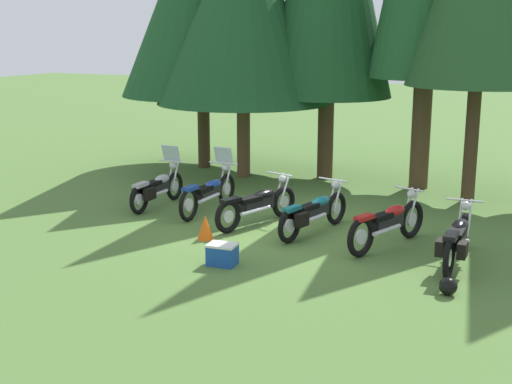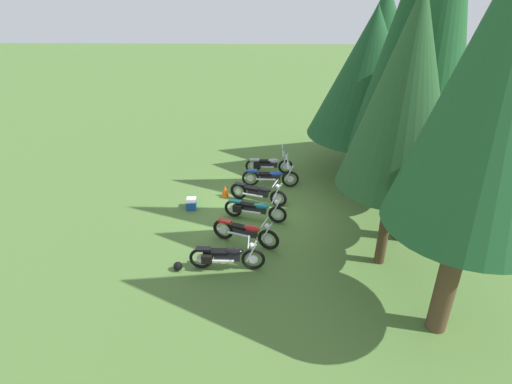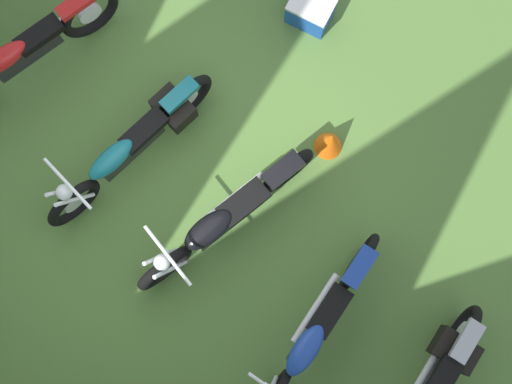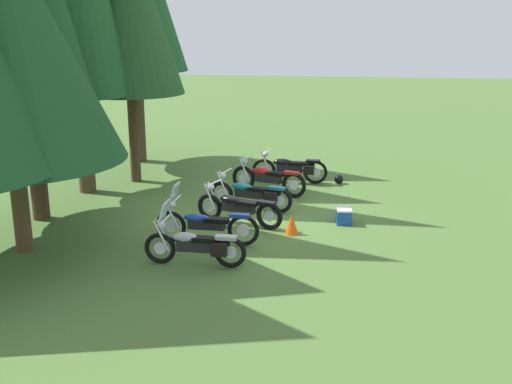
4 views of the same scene
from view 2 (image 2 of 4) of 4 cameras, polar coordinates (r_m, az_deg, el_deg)
ground_plane at (r=16.13m, az=-0.17°, el=-2.62°), size 80.00×80.00×0.00m
motorcycle_0 at (r=18.95m, az=1.71°, el=3.80°), size 0.62×2.14×1.34m
motorcycle_1 at (r=17.76m, az=2.07°, el=2.12°), size 0.73×2.40×1.37m
motorcycle_2 at (r=16.52m, az=0.35°, el=-0.07°), size 1.03×2.26×1.00m
motorcycle_3 at (r=15.42m, az=-0.29°, el=-2.30°), size 0.91×2.31×0.99m
motorcycle_4 at (r=14.08m, az=-1.38°, el=-5.44°), size 1.01×2.27×1.02m
motorcycle_5 at (r=13.02m, az=-4.09°, el=-8.58°), size 0.66×2.32×1.02m
pine_tree_0 at (r=19.47m, az=16.32°, el=17.19°), size 4.64×4.64×7.73m
pine_tree_1 at (r=17.83m, az=15.12°, el=15.17°), size 4.68×4.68×7.07m
pine_tree_2 at (r=15.75m, az=19.98°, el=17.79°), size 3.42×3.42×9.51m
pine_tree_3 at (r=13.18m, az=23.31°, el=19.28°), size 2.82×2.82×10.69m
pine_tree_4 at (r=11.81m, az=19.67°, el=12.39°), size 3.20×3.20×8.02m
pine_tree_5 at (r=9.48m, az=29.99°, el=12.16°), size 3.64×3.64×9.34m
picnic_cooler at (r=16.45m, az=-8.69°, el=-1.56°), size 0.52×0.40×0.38m
traffic_cone at (r=17.13m, az=-4.19°, el=0.15°), size 0.32×0.32×0.48m
dropped_helmet at (r=13.34m, az=-10.47°, el=-9.80°), size 0.28×0.28×0.28m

